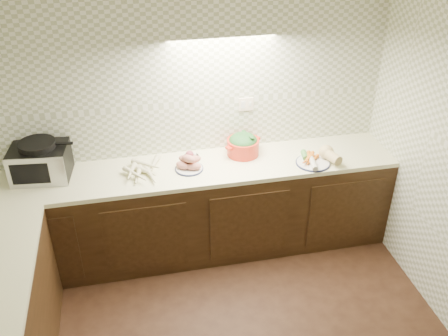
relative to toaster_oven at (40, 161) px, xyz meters
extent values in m
cube|color=white|center=(1.23, -1.62, 1.52)|extent=(3.60, 3.60, 0.05)
cube|color=#9EA583|center=(1.23, 0.15, 0.25)|extent=(3.60, 0.05, 2.60)
cube|color=beige|center=(1.78, 0.17, 0.27)|extent=(0.13, 0.01, 0.12)
cube|color=black|center=(1.23, -0.12, -0.62)|extent=(3.60, 0.60, 0.86)
cube|color=#EBECB7|center=(1.23, -0.12, -0.17)|extent=(3.60, 0.60, 0.04)
cube|color=black|center=(0.00, 0.01, -0.02)|extent=(0.49, 0.39, 0.27)
cube|color=#B2B2B7|center=(-0.02, -0.17, -0.02)|extent=(0.46, 0.06, 0.27)
cube|color=black|center=(-0.02, -0.17, -0.02)|extent=(0.30, 0.04, 0.18)
cylinder|color=black|center=(0.00, 0.01, 0.15)|extent=(0.33, 0.33, 0.05)
cone|color=beige|center=(0.95, 0.01, -0.13)|extent=(0.07, 0.25, 0.05)
cone|color=beige|center=(0.83, -0.18, -0.13)|extent=(0.19, 0.23, 0.05)
cone|color=beige|center=(0.67, -0.17, -0.12)|extent=(0.18, 0.25, 0.05)
cone|color=beige|center=(0.84, 0.01, -0.12)|extent=(0.09, 0.26, 0.06)
cone|color=beige|center=(0.72, -0.13, -0.13)|extent=(0.19, 0.22, 0.05)
cone|color=beige|center=(0.81, -0.13, -0.10)|extent=(0.06, 0.27, 0.05)
cone|color=beige|center=(0.83, -0.11, -0.11)|extent=(0.16, 0.21, 0.05)
cone|color=beige|center=(0.75, -0.09, -0.10)|extent=(0.20, 0.16, 0.05)
cylinder|color=#191F42|center=(1.21, -0.14, -0.15)|extent=(0.24, 0.24, 0.01)
cylinder|color=silver|center=(1.21, -0.14, -0.14)|extent=(0.23, 0.23, 0.02)
ellipsoid|color=#B87561|center=(1.16, -0.14, -0.11)|extent=(0.15, 0.11, 0.06)
ellipsoid|color=#B87561|center=(1.25, -0.18, -0.11)|extent=(0.15, 0.11, 0.06)
ellipsoid|color=#B87561|center=(1.23, -0.10, -0.11)|extent=(0.15, 0.11, 0.06)
ellipsoid|color=#B87561|center=(1.19, -0.11, -0.07)|extent=(0.15, 0.11, 0.06)
ellipsoid|color=#B87561|center=(1.26, -0.12, -0.07)|extent=(0.15, 0.11, 0.06)
ellipsoid|color=#B87561|center=(1.21, -0.15, -0.04)|extent=(0.15, 0.11, 0.06)
cylinder|color=black|center=(1.25, 0.00, -0.13)|extent=(0.13, 0.13, 0.05)
sphere|color=maroon|center=(1.24, 0.00, -0.09)|extent=(0.07, 0.07, 0.07)
sphere|color=silver|center=(1.28, 0.01, -0.10)|extent=(0.04, 0.04, 0.04)
cylinder|color=red|center=(1.73, 0.02, -0.08)|extent=(0.38, 0.38, 0.14)
cube|color=red|center=(1.58, -0.05, -0.04)|extent=(0.06, 0.07, 0.02)
cube|color=red|center=(1.87, 0.09, -0.04)|extent=(0.06, 0.07, 0.02)
ellipsoid|color=#2D702D|center=(1.73, 0.02, -0.02)|extent=(0.26, 0.26, 0.14)
cylinder|color=#191F42|center=(2.29, -0.27, -0.15)|extent=(0.30, 0.30, 0.01)
cylinder|color=silver|center=(2.29, -0.27, -0.14)|extent=(0.28, 0.28, 0.02)
cone|color=orange|center=(2.25, -0.24, -0.12)|extent=(0.13, 0.16, 0.03)
cone|color=orange|center=(2.26, -0.25, -0.12)|extent=(0.12, 0.16, 0.03)
cone|color=orange|center=(2.28, -0.23, -0.12)|extent=(0.10, 0.17, 0.03)
cone|color=orange|center=(2.24, -0.25, -0.10)|extent=(0.15, 0.14, 0.03)
cone|color=orange|center=(2.26, -0.24, -0.10)|extent=(0.14, 0.15, 0.03)
cone|color=orange|center=(2.27, -0.23, -0.10)|extent=(0.15, 0.14, 0.03)
cylinder|color=silver|center=(2.26, -0.33, -0.11)|extent=(0.08, 0.20, 0.05)
cylinder|color=#448638|center=(2.24, -0.18, -0.11)|extent=(0.07, 0.12, 0.05)
camera|label=1|loc=(0.75, -3.76, 2.10)|focal=40.00mm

